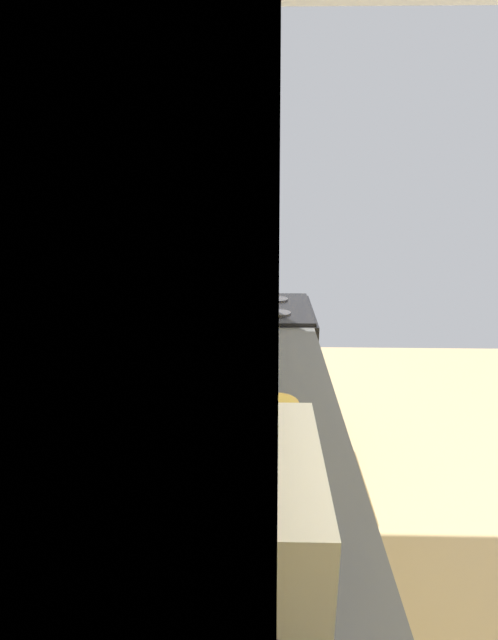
# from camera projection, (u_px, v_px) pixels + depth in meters

# --- Properties ---
(wall_back) EXTENTS (3.93, 0.12, 2.62)m
(wall_back) POSITION_uv_depth(u_px,v_px,m) (139.00, 316.00, 1.44)
(wall_back) COLOR #DFC276
(wall_back) RESTS_ON ground_plane
(upper_cabinets) EXTENTS (2.33, 0.30, 0.58)m
(upper_cabinets) POSITION_uv_depth(u_px,v_px,m) (182.00, 164.00, 0.92)
(upper_cabinets) COLOR #DACC6E
(oven_range) EXTENTS (0.65, 0.64, 1.07)m
(oven_range) POSITION_uv_depth(u_px,v_px,m) (261.00, 375.00, 3.04)
(oven_range) COLOR black
(oven_range) RESTS_ON ground_plane
(microwave) EXTENTS (0.46, 0.33, 0.29)m
(microwave) POSITION_uv_depth(u_px,v_px,m) (246.00, 514.00, 1.03)
(microwave) COLOR white
(microwave) RESTS_ON counter_run
(bowl) EXTENTS (0.15, 0.15, 0.05)m
(bowl) POSITION_uv_depth(u_px,v_px,m) (277.00, 408.00, 1.70)
(bowl) COLOR gold
(bowl) RESTS_ON counter_run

